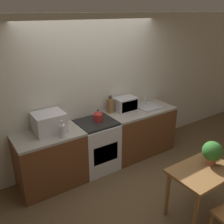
% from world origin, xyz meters
% --- Properties ---
extents(ground_plane, '(16.00, 16.00, 0.00)m').
position_xyz_m(ground_plane, '(0.00, 0.00, 0.00)').
color(ground_plane, brown).
extents(wall_back, '(10.00, 0.06, 2.60)m').
position_xyz_m(wall_back, '(0.00, 1.21, 1.30)').
color(wall_back, beige).
rests_on(wall_back, ground_plane).
extents(counter_left_run, '(1.03, 0.62, 0.90)m').
position_xyz_m(counter_left_run, '(-0.98, 0.87, 0.45)').
color(counter_left_run, brown).
rests_on(counter_left_run, ground_plane).
extents(counter_right_run, '(1.32, 0.62, 0.90)m').
position_xyz_m(counter_right_run, '(0.84, 0.87, 0.45)').
color(counter_right_run, brown).
rests_on(counter_right_run, ground_plane).
extents(stove_range, '(0.65, 0.62, 0.90)m').
position_xyz_m(stove_range, '(-0.14, 0.87, 0.45)').
color(stove_range, silver).
rests_on(stove_range, ground_plane).
extents(kettle, '(0.16, 0.16, 0.21)m').
position_xyz_m(kettle, '(-0.09, 0.88, 0.99)').
color(kettle, maroon).
rests_on(kettle, stove_range).
extents(microwave, '(0.46, 0.39, 0.30)m').
position_xyz_m(microwave, '(-0.92, 0.96, 1.05)').
color(microwave, silver).
rests_on(microwave, counter_left_run).
extents(bottle, '(0.08, 0.08, 0.26)m').
position_xyz_m(bottle, '(-0.82, 0.68, 1.00)').
color(bottle, silver).
rests_on(bottle, counter_left_run).
extents(knife_block, '(0.09, 0.10, 0.33)m').
position_xyz_m(knife_block, '(0.28, 1.07, 1.03)').
color(knife_block, brown).
rests_on(knife_block, counter_right_run).
extents(toaster_oven, '(0.40, 0.29, 0.25)m').
position_xyz_m(toaster_oven, '(0.57, 1.02, 1.02)').
color(toaster_oven, '#ADAFB5').
rests_on(toaster_oven, counter_right_run).
extents(sink_basin, '(0.44, 0.35, 0.24)m').
position_xyz_m(sink_basin, '(1.04, 0.88, 0.92)').
color(sink_basin, '#ADAFB5').
rests_on(sink_basin, counter_right_run).
extents(dining_table, '(0.85, 0.58, 0.73)m').
position_xyz_m(dining_table, '(0.44, -0.86, 0.61)').
color(dining_table, brown).
rests_on(dining_table, ground_plane).
extents(potted_plant, '(0.26, 0.26, 0.33)m').
position_xyz_m(potted_plant, '(0.63, -0.82, 0.91)').
color(potted_plant, '#9E5B3D').
rests_on(potted_plant, dining_table).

